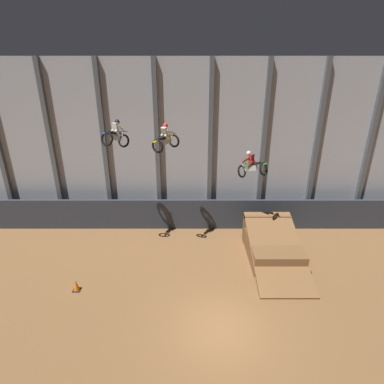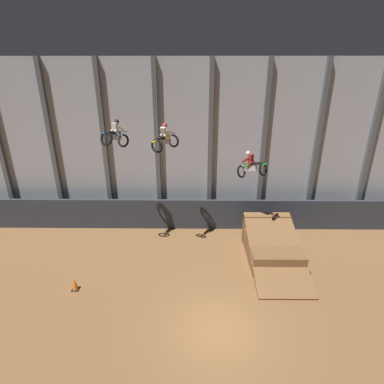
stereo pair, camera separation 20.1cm
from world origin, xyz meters
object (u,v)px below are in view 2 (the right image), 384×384
Objects in this scene: rider_bike_left_air at (115,135)px; dirt_ramp at (271,246)px; rider_bike_right_air at (251,166)px; traffic_cone_near_ramp at (75,285)px; rider_bike_center_air at (165,139)px.

dirt_ramp is at bearing 17.14° from rider_bike_left_air.
rider_bike_left_air reaches higher than rider_bike_right_air.
traffic_cone_near_ramp is (-8.81, -3.90, -4.79)m from rider_bike_right_air.
rider_bike_right_air reaches higher than traffic_cone_near_ramp.
dirt_ramp is 3.19× the size of rider_bike_right_air.
rider_bike_right_air reaches higher than dirt_ramp.
dirt_ramp is 3.21× the size of rider_bike_center_air.
rider_bike_left_air reaches higher than dirt_ramp.
dirt_ramp is at bearing 16.39° from traffic_cone_near_ramp.
rider_bike_center_air is 2.93× the size of traffic_cone_near_ramp.
rider_bike_center_air is 4.85m from rider_bike_right_air.
traffic_cone_near_ramp is at bearing -104.39° from rider_bike_center_air.
traffic_cone_near_ramp is at bearing 156.93° from rider_bike_right_air.
rider_bike_left_air is at bearing 132.42° from rider_bike_right_air.
rider_bike_left_air is 1.06× the size of rider_bike_center_air.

